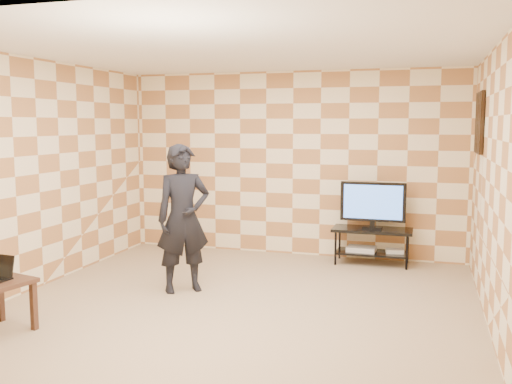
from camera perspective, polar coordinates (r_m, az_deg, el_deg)
floor at (r=6.30m, az=-1.59°, el=-11.08°), size 5.00×5.00×0.00m
wall_back at (r=8.42m, az=3.70°, el=2.83°), size 5.00×0.02×2.70m
wall_front at (r=3.75m, az=-13.68°, el=-2.37°), size 5.00×0.02×2.70m
wall_left at (r=7.20m, az=-20.89°, el=1.71°), size 0.02×5.00×2.70m
wall_right at (r=5.75m, az=22.74°, el=0.45°), size 0.02×5.00×2.70m
ceiling at (r=6.04m, az=-1.68°, el=14.09°), size 5.00×5.00×0.02m
wall_art at (r=7.26m, az=21.44°, el=6.47°), size 0.04×0.72×0.72m
tv_stand at (r=8.07m, az=11.53°, el=-4.53°), size 1.08×0.49×0.50m
tv at (r=7.98m, az=11.61°, el=-1.08°), size 0.89×0.17×0.64m
dvd_player at (r=8.11m, az=10.50°, el=-5.62°), size 0.40×0.30×0.07m
game_console at (r=8.10m, az=13.69°, el=-5.76°), size 0.25×0.20×0.05m
person at (r=6.62m, az=-7.29°, el=-2.63°), size 0.74×0.71×1.71m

